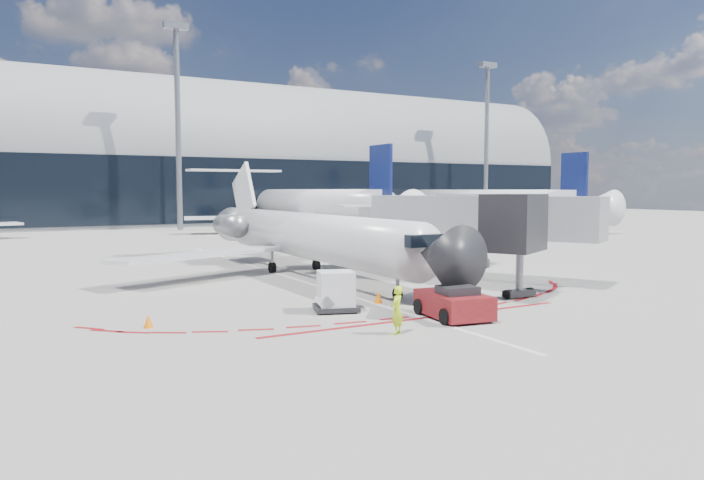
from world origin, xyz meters
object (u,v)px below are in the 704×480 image
regional_jet (303,234)px  uld_container (336,292)px  ramp_worker (397,310)px  pushback_tug (454,303)px

regional_jet → uld_container: bearing=-108.2°
uld_container → ramp_worker: bearing=-72.7°
ramp_worker → uld_container: size_ratio=0.79×
regional_jet → ramp_worker: bearing=-103.3°
ramp_worker → uld_container: bearing=-125.5°
regional_jet → pushback_tug: size_ratio=5.51×
regional_jet → uld_container: (-3.76, -11.46, -1.55)m
regional_jet → uld_container: size_ratio=13.07×
pushback_tug → uld_container: uld_container is taller
regional_jet → uld_container: regional_jet is taller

